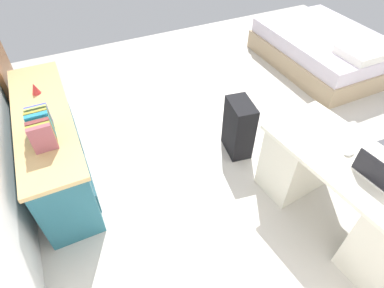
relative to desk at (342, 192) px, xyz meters
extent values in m
plane|color=beige|center=(1.14, -0.12, -0.38)|extent=(6.15, 6.15, 0.00)
cube|color=silver|center=(0.00, 0.00, 0.33)|extent=(1.50, 0.81, 0.04)
cube|color=beige|center=(0.49, 0.05, -0.03)|extent=(0.46, 0.63, 0.70)
cube|color=#235B6B|center=(1.61, 2.08, -0.03)|extent=(1.76, 0.44, 0.71)
cube|color=tan|center=(1.61, 2.08, 0.34)|extent=(1.80, 0.48, 0.04)
cube|color=#1E4E5B|center=(1.21, 1.85, -0.19)|extent=(0.67, 0.01, 0.25)
cube|color=#1E4E5B|center=(2.00, 1.85, -0.19)|extent=(0.67, 0.01, 0.25)
cube|color=tan|center=(2.18, -1.82, -0.24)|extent=(1.90, 1.40, 0.28)
cube|color=silver|center=(2.18, -1.82, 0.00)|extent=(1.84, 1.34, 0.20)
cube|color=white|center=(1.51, -1.81, 0.15)|extent=(0.48, 0.68, 0.10)
cube|color=black|center=(1.12, 0.30, -0.07)|extent=(0.39, 0.27, 0.62)
cube|color=silver|center=(-0.15, -0.04, 0.36)|extent=(0.33, 0.25, 0.02)
cube|color=black|center=(-0.16, 0.06, 0.46)|extent=(0.31, 0.05, 0.19)
ellipsoid|color=white|center=(0.11, -0.01, 0.37)|extent=(0.07, 0.11, 0.03)
cube|color=#9A505A|center=(1.12, 2.08, 0.48)|extent=(0.04, 0.17, 0.23)
cube|color=olive|center=(1.16, 2.08, 0.47)|extent=(0.03, 0.17, 0.22)
cube|color=brown|center=(1.20, 2.08, 0.48)|extent=(0.04, 0.17, 0.23)
cube|color=teal|center=(1.24, 2.08, 0.47)|extent=(0.03, 0.17, 0.21)
cube|color=teal|center=(1.28, 2.08, 0.48)|extent=(0.04, 0.17, 0.23)
cube|color=olive|center=(1.32, 2.08, 0.48)|extent=(0.03, 0.17, 0.24)
cube|color=navy|center=(1.36, 2.08, 0.47)|extent=(0.04, 0.17, 0.21)
cube|color=#9BAD5A|center=(1.40, 2.08, 0.47)|extent=(0.02, 0.17, 0.22)
cube|color=#3945B8|center=(1.44, 2.08, 0.46)|extent=(0.04, 0.17, 0.20)
cone|color=red|center=(1.95, 2.08, 0.42)|extent=(0.08, 0.08, 0.11)
camera|label=1|loc=(-0.90, 1.79, 2.08)|focal=29.26mm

